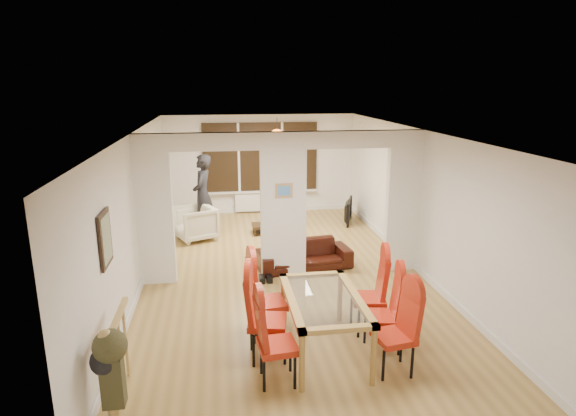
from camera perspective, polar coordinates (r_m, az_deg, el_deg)
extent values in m
cube|color=#9E7C3F|center=(8.87, -0.55, -7.93)|extent=(5.00, 9.00, 0.01)
cube|color=white|center=(8.45, -0.57, 0.24)|extent=(5.00, 0.18, 2.60)
cube|color=black|center=(12.74, -3.28, 6.05)|extent=(3.00, 0.08, 1.80)
cube|color=white|center=(12.94, -3.19, 0.76)|extent=(1.40, 0.08, 0.50)
sphere|color=orange|center=(11.56, -1.32, 8.44)|extent=(0.36, 0.36, 0.36)
cube|color=gray|center=(6.14, -20.84, -3.43)|extent=(0.04, 0.52, 0.67)
cube|color=#4C8CD8|center=(8.29, -0.49, 2.08)|extent=(0.30, 0.03, 0.25)
imported|color=black|center=(9.11, 1.93, -5.57)|extent=(1.82, 0.90, 0.51)
imported|color=beige|center=(10.88, -10.92, -1.78)|extent=(1.05, 1.07, 0.75)
imported|color=black|center=(11.19, -10.07, 1.61)|extent=(0.74, 0.56, 1.84)
imported|color=black|center=(12.12, 6.80, -0.32)|extent=(0.99, 0.46, 0.58)
cylinder|color=#143F19|center=(11.22, -1.26, -1.10)|extent=(0.07, 0.07, 0.28)
imported|color=black|center=(11.20, -0.67, -1.74)|extent=(0.21, 0.21, 0.05)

